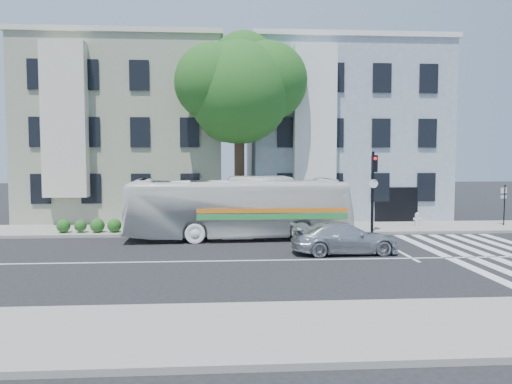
{
  "coord_description": "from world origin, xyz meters",
  "views": [
    {
      "loc": [
        -0.99,
        -18.95,
        3.98
      ],
      "look_at": [
        0.58,
        3.64,
        2.4
      ],
      "focal_mm": 35.0,
      "sensor_mm": 36.0,
      "label": 1
    }
  ],
  "objects": [
    {
      "name": "street_tree",
      "position": [
        0.06,
        8.74,
        7.83
      ],
      "size": [
        7.3,
        5.9,
        11.1
      ],
      "color": "#2D2116",
      "rests_on": "ground"
    },
    {
      "name": "ground",
      "position": [
        0.0,
        0.0,
        0.0
      ],
      "size": [
        120.0,
        120.0,
        0.0
      ],
      "primitive_type": "plane",
      "color": "black",
      "rests_on": "ground"
    },
    {
      "name": "sidewalk_far",
      "position": [
        0.0,
        8.0,
        0.07
      ],
      "size": [
        80.0,
        4.0,
        0.15
      ],
      "primitive_type": "cube",
      "color": "gray",
      "rests_on": "ground"
    },
    {
      "name": "hedge",
      "position": [
        -4.77,
        6.8,
        0.5
      ],
      "size": [
        8.54,
        1.6,
        0.7
      ],
      "primitive_type": null,
      "rotation": [
        0.0,
        0.0,
        0.09
      ],
      "color": "#296621",
      "rests_on": "sidewalk_far"
    },
    {
      "name": "traffic_signal",
      "position": [
        6.74,
        5.94,
        2.76
      ],
      "size": [
        0.45,
        0.53,
        4.27
      ],
      "rotation": [
        0.0,
        0.0,
        -0.04
      ],
      "color": "black",
      "rests_on": "ground"
    },
    {
      "name": "sedan",
      "position": [
        4.08,
        1.15,
        0.64
      ],
      "size": [
        1.99,
        4.47,
        1.28
      ],
      "primitive_type": "imported",
      "rotation": [
        0.0,
        0.0,
        1.62
      ],
      "color": "silver",
      "rests_on": "ground"
    },
    {
      "name": "fire_hydrant",
      "position": [
        9.88,
        7.93,
        0.54
      ],
      "size": [
        0.44,
        0.26,
        0.76
      ],
      "rotation": [
        0.0,
        0.0,
        -0.31
      ],
      "color": "beige",
      "rests_on": "sidewalk_far"
    },
    {
      "name": "bus",
      "position": [
        -0.17,
        5.2,
        1.52
      ],
      "size": [
        3.09,
        11.03,
        3.04
      ],
      "primitive_type": "imported",
      "rotation": [
        0.0,
        0.0,
        1.62
      ],
      "color": "white",
      "rests_on": "ground"
    },
    {
      "name": "far_sign_pole",
      "position": [
        14.87,
        7.92,
        1.62
      ],
      "size": [
        0.4,
        0.22,
        2.29
      ],
      "rotation": [
        0.0,
        0.0,
        0.32
      ],
      "color": "black",
      "rests_on": "sidewalk_far"
    },
    {
      "name": "sidewalk_near",
      "position": [
        0.0,
        -8.0,
        0.07
      ],
      "size": [
        80.0,
        4.0,
        0.15
      ],
      "primitive_type": "cube",
      "color": "gray",
      "rests_on": "ground"
    },
    {
      "name": "building_left",
      "position": [
        -7.0,
        15.0,
        5.5
      ],
      "size": [
        12.0,
        10.0,
        11.0
      ],
      "primitive_type": "cube",
      "color": "gray",
      "rests_on": "ground"
    },
    {
      "name": "building_right",
      "position": [
        7.0,
        15.0,
        5.5
      ],
      "size": [
        12.0,
        10.0,
        11.0
      ],
      "primitive_type": "cube",
      "color": "gray",
      "rests_on": "ground"
    }
  ]
}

